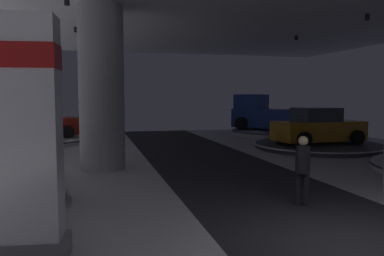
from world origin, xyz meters
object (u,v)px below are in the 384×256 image
Objects in this scene: display_car_deep_left at (37,124)px; display_car_far_right at (318,127)px; display_platform_far_right at (318,145)px; brand_sign_pylon at (21,136)px; visitor_walking_near at (303,166)px; display_platform_deep_right at (275,132)px; pickup_truck_deep_right at (271,115)px; display_platform_deep_left at (37,140)px; column_left at (102,88)px.

display_car_deep_left is 14.45m from display_car_far_right.
brand_sign_pylon is at bearing -138.39° from display_platform_far_right.
display_platform_far_right is (13.31, -5.70, -0.88)m from display_car_deep_left.
display_car_deep_left is at bearing 96.87° from brand_sign_pylon.
display_car_deep_left is at bearing 117.88° from visitor_walking_near.
display_car_far_right is (11.37, 10.12, -0.90)m from brand_sign_pylon.
display_platform_deep_right is 6.60m from display_car_far_right.
visitor_walking_near is (-5.80, -8.49, 0.78)m from display_platform_far_right.
pickup_truck_deep_right is 1.24× the size of display_car_far_right.
brand_sign_pylon is 5.92m from visitor_walking_near.
display_platform_far_right is (-0.98, -6.46, -0.03)m from display_platform_deep_right.
brand_sign_pylon is at bearing -138.32° from display_car_far_right.
column_left is at bearing -68.92° from display_platform_deep_left.
display_car_far_right is at bearing -96.77° from pickup_truck_deep_right.
brand_sign_pylon is at bearing -83.13° from display_car_deep_left.
display_car_deep_left is 16.06m from visitor_walking_near.
brand_sign_pylon is (-1.32, -7.37, -0.85)m from column_left.
display_platform_deep_right is at bearing 65.62° from visitor_walking_near.
column_left reaches higher than display_platform_deep_right.
visitor_walking_near is at bearing -113.36° from pickup_truck_deep_right.
column_left is at bearing -69.12° from display_car_deep_left.
display_platform_deep_left is at bearing 117.99° from visitor_walking_near.
brand_sign_pylon is at bearing -163.74° from visitor_walking_near.
pickup_truck_deep_right reaches higher than display_platform_deep_left.
display_platform_far_right is at bearing 41.61° from brand_sign_pylon.
display_car_deep_left is at bearing -176.95° from display_platform_deep_right.
display_car_far_right is (-1.01, -6.47, 0.83)m from display_platform_deep_right.
display_platform_deep_right is at bearing 3.07° from display_platform_deep_left.
brand_sign_pylon is at bearing -100.15° from column_left.
pickup_truck_deep_right reaches higher than display_car_deep_left.
display_car_far_right is 10.26m from visitor_walking_near.
display_car_deep_left is at bearing 156.74° from display_car_far_right.
brand_sign_pylon is 2.30× the size of visitor_walking_near.
pickup_truck_deep_right is at bearing 131.50° from display_platform_deep_right.
display_platform_deep_right reaches higher than display_platform_deep_left.
pickup_truck_deep_right is (12.16, 16.83, -0.67)m from brand_sign_pylon.
display_platform_deep_left is at bearing -165.67° from display_car_deep_left.
visitor_walking_near is (-6.78, -14.95, 0.74)m from display_platform_deep_right.
display_platform_deep_left is at bearing 156.82° from display_car_far_right.
visitor_walking_near is (7.54, -14.18, 0.76)m from display_platform_deep_left.
visitor_walking_near is (7.51, -14.19, -0.11)m from display_car_deep_left.
brand_sign_pylon reaches higher than visitor_walking_near.
column_left is 7.39m from visitor_walking_near.
display_platform_deep_left is 1.37× the size of display_car_far_right.
pickup_truck_deep_right is at bearing 54.14° from brand_sign_pylon.
display_car_far_right is (13.30, -5.70, 0.85)m from display_platform_deep_left.
display_platform_deep_right is at bearing 81.40° from display_platform_far_right.
column_left reaches higher than visitor_walking_near.
brand_sign_pylon is 0.64× the size of display_platform_deep_right.
column_left is at bearing -138.90° from pickup_truck_deep_right.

